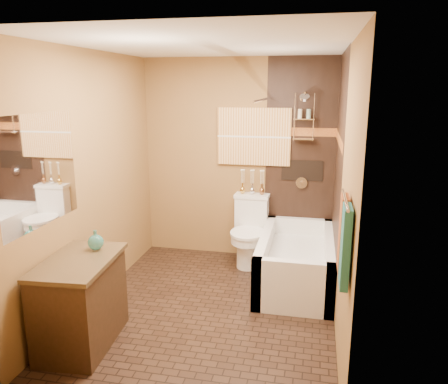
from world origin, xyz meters
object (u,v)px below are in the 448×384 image
(bathtub, at_px, (296,265))
(vanity, at_px, (81,302))
(sunset_painting, at_px, (254,137))
(toilet, at_px, (249,231))

(bathtub, bearing_deg, vanity, -137.78)
(sunset_painting, bearing_deg, toilet, -90.00)
(bathtub, height_order, vanity, vanity)
(toilet, bearing_deg, vanity, -116.78)
(toilet, height_order, vanity, toilet)
(bathtub, xyz_separation_m, toilet, (-0.60, 0.45, 0.21))
(sunset_painting, distance_m, toilet, 1.16)
(bathtub, relative_size, vanity, 1.65)
(toilet, bearing_deg, bathtub, -34.50)
(vanity, bearing_deg, sunset_painting, 59.40)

